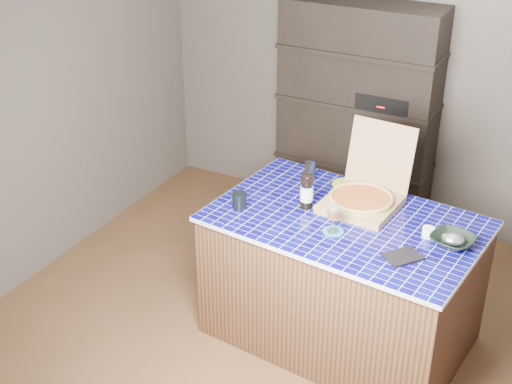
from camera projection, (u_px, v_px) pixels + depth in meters
The scene contains 14 objects.
room at pixel (267, 150), 4.18m from camera, with size 3.50×3.50×3.50m.
shelving_unit at pixel (357, 118), 5.53m from camera, with size 1.20×0.41×1.80m.
kitchen_island at pixel (342, 279), 4.44m from camera, with size 1.67×1.16×0.87m.
pizza_box at pixel (363, 196), 4.35m from camera, with size 0.46×0.55×0.46m.
mead_bottle at pixel (307, 190), 4.31m from camera, with size 0.08×0.08×0.30m.
teal_trivet at pixel (333, 231), 4.10m from camera, with size 0.12×0.12×0.01m, color #197985.
wine_glass at pixel (334, 213), 4.04m from camera, with size 0.08×0.08×0.18m.
tumbler at pixel (239, 200), 4.34m from camera, with size 0.09×0.09×0.10m, color black.
dvd_case at pixel (403, 257), 3.86m from camera, with size 0.14×0.20×0.02m, color black.
bowl at pixel (453, 240), 3.97m from camera, with size 0.23×0.23×0.06m, color black.
foil_contents at pixel (453, 239), 3.96m from camera, with size 0.13×0.11×0.06m, color silver.
white_jar at pixel (428, 232), 4.04m from camera, with size 0.07×0.07×0.06m, color white.
navy_cup at pixel (310, 171), 4.68m from camera, with size 0.07×0.07×0.11m, color #0D1732.
green_trivet at pixel (347, 184), 4.62m from camera, with size 0.19×0.19×0.01m, color #9EB627.
Camera 1 is at (1.73, -3.39, 3.00)m, focal length 50.00 mm.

